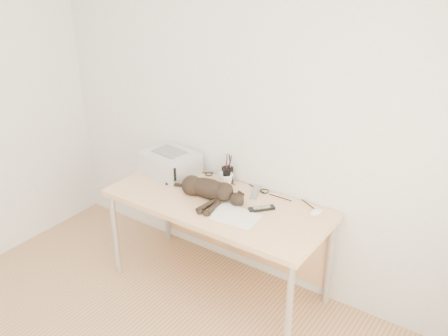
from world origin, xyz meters
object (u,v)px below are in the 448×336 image
Objects in this scene: desk at (224,213)px; pen_cup at (227,175)px; cat at (206,189)px; mouse at (316,210)px; printer at (170,162)px; mug at (226,180)px.

desk is 0.30m from pen_cup.
cat reaches higher than mouse.
printer is 1.91× the size of pen_cup.
desk is 14.51× the size of mug.
cat is (-0.10, -0.08, 0.20)m from desk.
pen_cup is at bearing 118.52° from desk.
mug is (-0.08, 0.14, 0.18)m from desk.
desk is 0.25m from mug.
mug is 0.72m from mouse.
cat is 6.03× the size of mouse.
printer is at bearing 155.17° from cat.
mouse is at bearing 1.48° from mug.
cat reaches higher than mug.
mouse is (0.73, 0.24, -0.05)m from cat.
mouse is (0.72, 0.02, -0.03)m from mug.
printer is 0.64× the size of cat.
pen_cup is 2.03× the size of mouse.
printer is at bearing -173.10° from mug.
desk is 7.09× the size of pen_cup.
cat is at bearing -19.33° from printer.
mouse is at bearing -3.32° from pen_cup.
mug is 0.99× the size of mouse.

